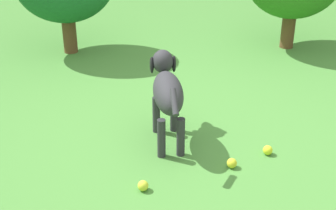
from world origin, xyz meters
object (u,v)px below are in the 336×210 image
(dog, at_px, (167,91))
(tennis_ball_1, at_px, (143,186))
(tennis_ball_0, at_px, (232,163))
(tennis_ball_2, at_px, (268,150))

(dog, relative_size, tennis_ball_1, 13.02)
(tennis_ball_0, distance_m, tennis_ball_2, 0.31)
(dog, height_order, tennis_ball_1, dog)
(tennis_ball_0, xyz_separation_m, tennis_ball_2, (-0.29, -0.11, 0.00))
(dog, relative_size, tennis_ball_2, 13.02)
(dog, bearing_deg, tennis_ball_0, -137.57)
(dog, xyz_separation_m, tennis_ball_0, (-0.35, 0.43, -0.35))
(tennis_ball_0, bearing_deg, tennis_ball_2, -158.96)
(tennis_ball_1, height_order, tennis_ball_2, same)
(dog, relative_size, tennis_ball_0, 13.02)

